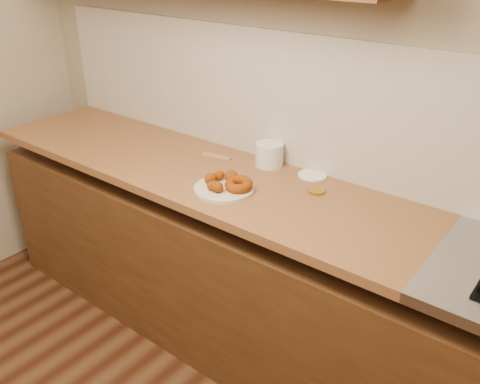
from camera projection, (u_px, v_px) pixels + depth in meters
name	position (u px, v px, depth m)	size (l,w,h in m)	color
wall_back	(357.00, 78.00, 2.03)	(4.00, 0.02, 2.70)	tan
base_cabinet	(303.00, 307.00, 2.25)	(3.60, 0.60, 0.77)	#56341A
butcher_block	(191.00, 169.00, 2.38)	(2.30, 0.62, 0.04)	brown
backsplash	(352.00, 115.00, 2.09)	(3.60, 0.02, 0.60)	#BCB7AA
donut_plate	(224.00, 189.00, 2.14)	(0.26, 0.26, 0.01)	beige
ring_donut	(239.00, 184.00, 2.11)	(0.12, 0.12, 0.04)	#7F3809
fried_dough_chunks	(219.00, 180.00, 2.14)	(0.13, 0.19, 0.05)	#7F3809
plastic_tub	(269.00, 154.00, 2.35)	(0.13, 0.13, 0.11)	silver
tub_lid	(313.00, 175.00, 2.27)	(0.13, 0.13, 0.01)	white
brass_jar_lid	(317.00, 191.00, 2.12)	(0.07, 0.07, 0.01)	gold
wooden_utensil	(216.00, 156.00, 2.45)	(0.15, 0.02, 0.01)	#AA8155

